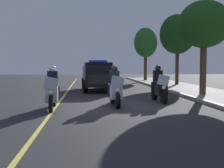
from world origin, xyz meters
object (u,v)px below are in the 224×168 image
at_px(tree_far_back, 178,34).
at_px(police_motorcycle_trailing, 159,87).
at_px(police_suv, 98,75).
at_px(tree_behind_suv, 146,43).
at_px(tree_mid_block, 204,25).
at_px(police_motorcycle_lead_left, 52,91).
at_px(police_motorcycle_lead_right, 115,89).

bearing_deg(tree_far_back, police_motorcycle_trailing, -22.74).
xyz_separation_m(police_suv, tree_far_back, (-4.16, 6.87, 3.24)).
bearing_deg(police_motorcycle_trailing, tree_behind_suv, 169.90).
height_order(tree_mid_block, tree_behind_suv, tree_behind_suv).
bearing_deg(police_motorcycle_trailing, tree_far_back, 157.26).
bearing_deg(police_motorcycle_trailing, police_suv, -156.94).
xyz_separation_m(police_motorcycle_lead_left, police_motorcycle_lead_right, (-0.68, 2.50, 0.00)).
height_order(police_motorcycle_lead_right, tree_far_back, tree_far_back).
height_order(police_motorcycle_lead_left, tree_behind_suv, tree_behind_suv).
height_order(police_motorcycle_lead_left, police_motorcycle_trailing, same).
height_order(police_motorcycle_lead_left, police_motorcycle_lead_right, same).
relative_size(police_motorcycle_lead_left, tree_mid_block, 0.41).
xyz_separation_m(police_motorcycle_lead_right, tree_behind_suv, (-18.01, 5.19, 3.43)).
xyz_separation_m(tree_mid_block, tree_behind_suv, (-14.72, -0.07, 0.20)).
relative_size(tree_mid_block, tree_behind_suv, 0.91).
bearing_deg(tree_mid_block, police_motorcycle_lead_left, -62.93).
xyz_separation_m(police_motorcycle_lead_right, police_suv, (-7.13, -0.42, 0.37)).
bearing_deg(tree_behind_suv, tree_far_back, 10.68).
height_order(police_suv, tree_mid_block, tree_mid_block).
xyz_separation_m(police_motorcycle_lead_left, tree_behind_suv, (-18.69, 7.69, 3.43)).
bearing_deg(police_motorcycle_lead_right, police_motorcycle_trailing, 116.08).
bearing_deg(police_motorcycle_trailing, police_motorcycle_lead_left, -69.60).
xyz_separation_m(police_motorcycle_lead_right, tree_mid_block, (-3.29, 5.26, 3.23)).
distance_m(police_motorcycle_trailing, tree_far_back, 11.66).
bearing_deg(police_suv, tree_behind_suv, 152.74).
distance_m(tree_far_back, tree_behind_suv, 6.84).
bearing_deg(police_motorcycle_lead_left, police_motorcycle_trailing, 110.40).
distance_m(tree_mid_block, tree_far_back, 8.10).
height_order(police_motorcycle_lead_right, police_suv, police_suv).
xyz_separation_m(police_motorcycle_trailing, police_suv, (-6.07, -2.59, 0.37)).
relative_size(police_motorcycle_trailing, tree_mid_block, 0.41).
bearing_deg(police_motorcycle_lead_left, tree_mid_block, 117.07).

